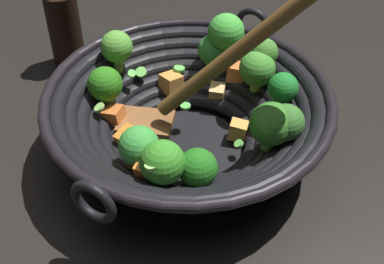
% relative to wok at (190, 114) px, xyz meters
% --- Properties ---
extents(ground_plane, '(4.00, 4.00, 0.00)m').
position_rel_wok_xyz_m(ground_plane, '(0.00, 0.00, -0.06)').
color(ground_plane, black).
extents(wok, '(0.36, 0.38, 0.29)m').
position_rel_wok_xyz_m(wok, '(0.00, 0.00, 0.00)').
color(wok, black).
rests_on(wok, ground).
extents(soy_sauce_bottle, '(0.05, 0.05, 0.17)m').
position_rel_wok_xyz_m(soy_sauce_bottle, '(0.28, 0.03, 0.00)').
color(soy_sauce_bottle, black).
rests_on(soy_sauce_bottle, ground).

